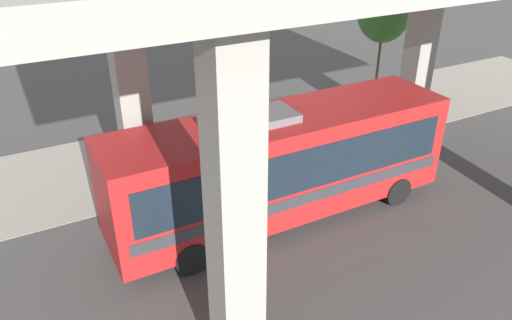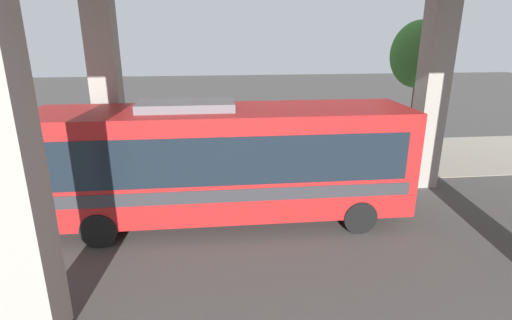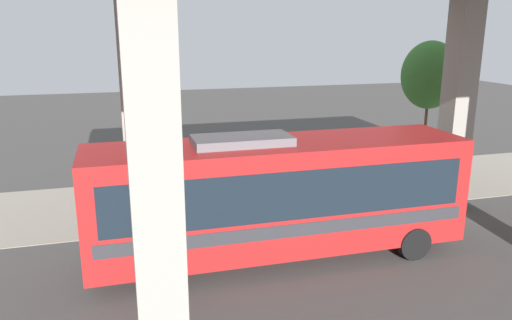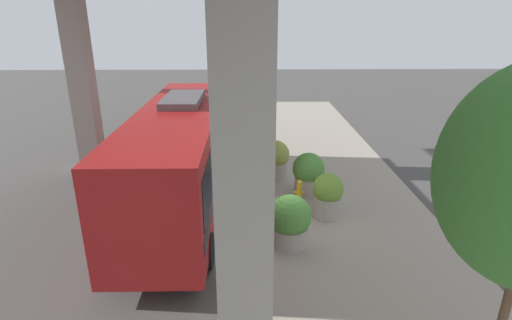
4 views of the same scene
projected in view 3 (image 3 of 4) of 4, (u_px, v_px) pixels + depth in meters
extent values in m
plane|color=#474442|center=(303.00, 217.00, 18.28)|extent=(80.00, 80.00, 0.00)
cube|color=gray|center=(278.00, 192.00, 21.07)|extent=(6.00, 40.00, 0.02)
cube|color=#9E998E|center=(137.00, 122.00, 15.31)|extent=(0.90, 0.90, 7.82)
cube|color=#9E998E|center=(457.00, 107.00, 18.30)|extent=(0.90, 0.90, 7.82)
cube|color=#9E998E|center=(156.00, 193.00, 8.80)|extent=(0.90, 0.90, 7.82)
cube|color=#B21E1E|center=(279.00, 194.00, 14.64)|extent=(2.64, 11.04, 3.11)
cube|color=#19232D|center=(279.00, 182.00, 14.55)|extent=(2.68, 10.15, 1.37)
cube|color=#333338|center=(279.00, 214.00, 14.80)|extent=(2.68, 10.48, 0.37)
cube|color=slate|center=(242.00, 140.00, 13.93)|extent=(1.32, 2.76, 0.24)
cylinder|color=black|center=(374.00, 214.00, 17.19)|extent=(0.28, 1.00, 1.00)
cylinder|color=black|center=(414.00, 243.00, 14.88)|extent=(0.28, 1.00, 1.00)
cylinder|color=black|center=(154.00, 238.00, 15.25)|extent=(0.28, 1.00, 1.00)
cylinder|color=black|center=(162.00, 276.00, 12.94)|extent=(0.28, 1.00, 1.00)
cylinder|color=gold|center=(252.00, 198.00, 19.02)|extent=(0.19, 0.19, 0.91)
sphere|color=gold|center=(252.00, 185.00, 18.89)|extent=(0.18, 0.18, 0.18)
cylinder|color=gold|center=(251.00, 193.00, 19.11)|extent=(0.11, 0.08, 0.08)
cylinder|color=gold|center=(253.00, 195.00, 18.86)|extent=(0.11, 0.08, 0.08)
cylinder|color=#9E998E|center=(318.00, 200.00, 19.17)|extent=(1.11, 1.11, 0.62)
sphere|color=#4C8C38|center=(318.00, 184.00, 19.00)|extent=(1.27, 1.27, 1.27)
sphere|color=#BF334C|center=(317.00, 190.00, 18.89)|extent=(0.39, 0.39, 0.39)
cylinder|color=#9E998E|center=(264.00, 190.00, 20.05)|extent=(0.98, 0.98, 0.78)
sphere|color=olive|center=(264.00, 174.00, 19.88)|extent=(1.04, 1.04, 1.04)
sphere|color=orange|center=(263.00, 179.00, 19.78)|extent=(0.34, 0.34, 0.34)
cylinder|color=#9E998E|center=(181.00, 213.00, 17.68)|extent=(1.00, 1.00, 0.73)
sphere|color=olive|center=(180.00, 195.00, 17.51)|extent=(1.19, 1.19, 1.19)
sphere|color=#993F8C|center=(178.00, 201.00, 17.41)|extent=(0.35, 0.35, 0.35)
cylinder|color=#9E998E|center=(222.00, 198.00, 19.21)|extent=(1.02, 1.02, 0.75)
sphere|color=#4C8C38|center=(222.00, 180.00, 19.02)|extent=(1.22, 1.22, 1.22)
sphere|color=#993F8C|center=(220.00, 186.00, 18.93)|extent=(0.36, 0.36, 0.36)
cylinder|color=brown|center=(424.00, 136.00, 22.52)|extent=(0.13, 0.13, 3.98)
ellipsoid|color=#38722D|center=(430.00, 75.00, 21.81)|extent=(2.47, 2.47, 2.96)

